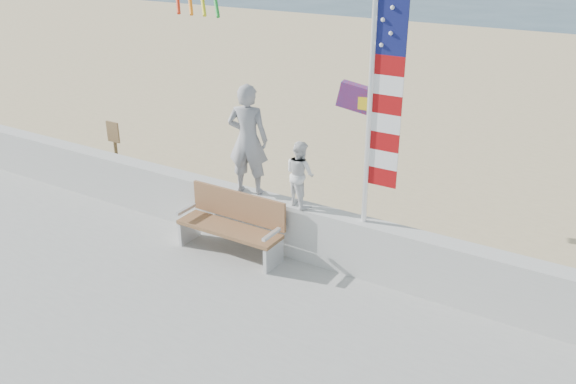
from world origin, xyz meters
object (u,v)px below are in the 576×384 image
(child, at_px, (300,174))
(flag, at_px, (379,96))
(adult, at_px, (248,140))
(bench, at_px, (232,223))

(child, relative_size, flag, 0.30)
(adult, distance_m, child, 1.04)
(flag, bearing_deg, bench, -168.48)
(child, bearing_deg, flag, -156.44)
(bench, bearing_deg, adult, 86.57)
(child, distance_m, bench, 1.43)
(adult, xyz_separation_m, bench, (-0.03, -0.45, -1.30))
(child, height_order, flag, flag)
(bench, height_order, flag, flag)
(child, bearing_deg, adult, 23.58)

